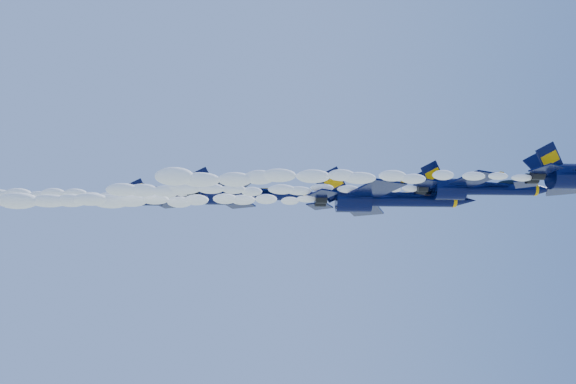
{
  "coord_description": "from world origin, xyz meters",
  "views": [
    {
      "loc": [
        -13.63,
        -60.88,
        135.04
      ],
      "look_at": [
        -11.46,
        5.16,
        154.67
      ],
      "focal_mm": 35.0,
      "sensor_mm": 36.0,
      "label": 1
    }
  ],
  "objects_px": {
    "jet_fourth": "(247,194)",
    "jet_fifth": "(171,198)",
    "jet_third": "(385,199)",
    "jet_second": "(476,189)"
  },
  "relations": [
    {
      "from": "jet_fourth",
      "to": "jet_fifth",
      "type": "relative_size",
      "value": 1.24
    },
    {
      "from": "jet_third",
      "to": "jet_fourth",
      "type": "height_order",
      "value": "jet_fourth"
    },
    {
      "from": "jet_second",
      "to": "jet_third",
      "type": "bearing_deg",
      "value": 167.95
    },
    {
      "from": "jet_second",
      "to": "jet_fifth",
      "type": "xyz_separation_m",
      "value": [
        -38.66,
        24.32,
        5.52
      ]
    },
    {
      "from": "jet_third",
      "to": "jet_fourth",
      "type": "relative_size",
      "value": 1.01
    },
    {
      "from": "jet_third",
      "to": "jet_fourth",
      "type": "bearing_deg",
      "value": 142.25
    },
    {
      "from": "jet_fifth",
      "to": "jet_fourth",
      "type": "bearing_deg",
      "value": -37.68
    },
    {
      "from": "jet_fifth",
      "to": "jet_second",
      "type": "bearing_deg",
      "value": -32.18
    },
    {
      "from": "jet_third",
      "to": "jet_fifth",
      "type": "relative_size",
      "value": 1.24
    },
    {
      "from": "jet_fourth",
      "to": "jet_second",
      "type": "bearing_deg",
      "value": -29.39
    }
  ]
}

